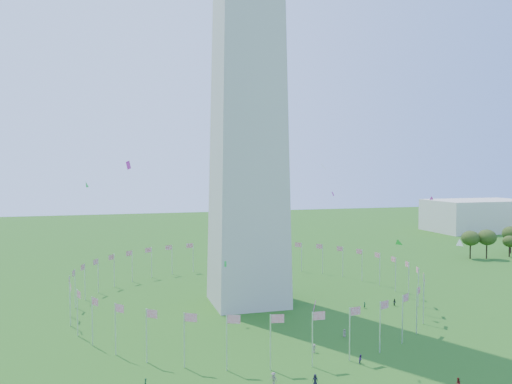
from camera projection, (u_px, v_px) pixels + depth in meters
flag_ring at (248, 284)px, 119.06m from camera, size 80.24×80.24×9.00m
gov_building_east_a at (478, 215)px, 256.42m from camera, size 50.00×30.00×16.00m
kites_aloft at (360, 234)px, 94.74m from camera, size 130.53×66.16×32.49m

